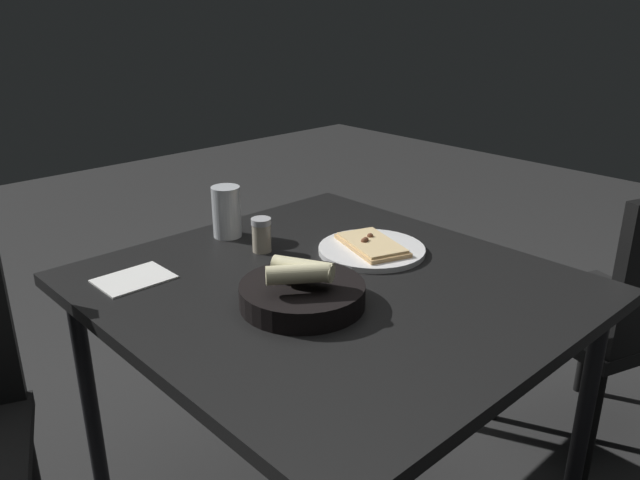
{
  "coord_description": "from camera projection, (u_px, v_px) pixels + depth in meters",
  "views": [
    {
      "loc": [
        0.89,
        0.92,
        1.31
      ],
      "look_at": [
        -0.02,
        -0.06,
        0.79
      ],
      "focal_mm": 35.35,
      "sensor_mm": 36.0,
      "label": 1
    }
  ],
  "objects": [
    {
      "name": "dining_table",
      "position": [
        331.0,
        307.0,
        1.43
      ],
      "size": [
        0.94,
        1.0,
        0.71
      ],
      "color": "black",
      "rests_on": "ground"
    },
    {
      "name": "pizza_plate",
      "position": [
        372.0,
        248.0,
        1.57
      ],
      "size": [
        0.27,
        0.27,
        0.04
      ],
      "color": "white",
      "rests_on": "dining_table"
    },
    {
      "name": "bread_basket",
      "position": [
        302.0,
        292.0,
        1.29
      ],
      "size": [
        0.26,
        0.26,
        0.11
      ],
      "color": "black",
      "rests_on": "dining_table"
    },
    {
      "name": "beer_glass",
      "position": [
        225.0,
        214.0,
        1.65
      ],
      "size": [
        0.08,
        0.08,
        0.14
      ],
      "color": "silver",
      "rests_on": "dining_table"
    },
    {
      "name": "pepper_shaker",
      "position": [
        260.0,
        237.0,
        1.56
      ],
      "size": [
        0.05,
        0.05,
        0.09
      ],
      "color": "#BFB299",
      "rests_on": "dining_table"
    },
    {
      "name": "napkin",
      "position": [
        134.0,
        279.0,
        1.42
      ],
      "size": [
        0.16,
        0.12,
        0.0
      ],
      "color": "white",
      "rests_on": "dining_table"
    },
    {
      "name": "chair_near",
      "position": [
        627.0,
        306.0,
        1.76
      ],
      "size": [
        0.56,
        0.56,
        0.87
      ],
      "color": "black",
      "rests_on": "ground"
    }
  ]
}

